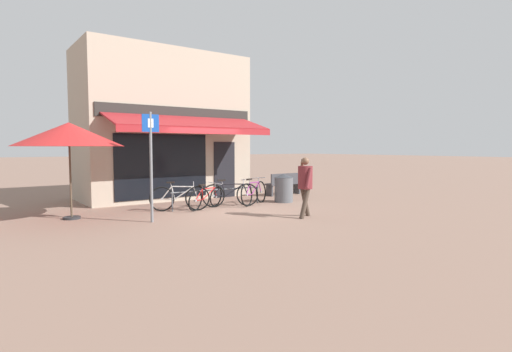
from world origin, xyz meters
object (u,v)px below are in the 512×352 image
at_px(bicycle_red, 206,198).
at_px(litter_bin, 284,188).
at_px(bicycle_silver, 180,198).
at_px(bicycle_purple, 254,193).
at_px(cafe_parasol, 69,135).
at_px(bicycle_black, 230,194).
at_px(park_bench, 285,183).
at_px(parking_sign, 151,156).
at_px(pedestrian_adult, 305,181).

xyz_separation_m(bicycle_red, litter_bin, (2.94, -0.21, 0.14)).
relative_size(bicycle_silver, bicycle_purple, 0.99).
bearing_deg(bicycle_purple, cafe_parasol, 145.75).
xyz_separation_m(bicycle_silver, bicycle_purple, (2.58, -0.22, 0.00)).
relative_size(bicycle_black, park_bench, 1.11).
relative_size(bicycle_silver, park_bench, 1.02).
height_order(bicycle_purple, cafe_parasol, cafe_parasol).
bearing_deg(parking_sign, bicycle_red, 27.40).
distance_m(bicycle_red, parking_sign, 2.79).
distance_m(bicycle_red, litter_bin, 2.95).
distance_m(cafe_parasol, park_bench, 8.25).
distance_m(bicycle_silver, pedestrian_adult, 3.82).
relative_size(bicycle_silver, bicycle_red, 1.01).
xyz_separation_m(bicycle_black, litter_bin, (2.06, -0.20, 0.10)).
relative_size(litter_bin, cafe_parasol, 0.36).
height_order(bicycle_red, bicycle_black, bicycle_black).
bearing_deg(bicycle_purple, pedestrian_adult, -123.66).
bearing_deg(parking_sign, pedestrian_adult, -25.62).
relative_size(bicycle_black, pedestrian_adult, 1.09).
relative_size(bicycle_silver, cafe_parasol, 0.60).
relative_size(pedestrian_adult, park_bench, 1.02).
relative_size(parking_sign, cafe_parasol, 1.01).
bearing_deg(bicycle_red, bicycle_silver, 144.29).
bearing_deg(litter_bin, park_bench, 49.04).
distance_m(bicycle_purple, park_bench, 2.91).
bearing_deg(bicycle_black, litter_bin, 14.47).
relative_size(bicycle_silver, parking_sign, 0.59).
bearing_deg(bicycle_red, pedestrian_adult, -88.85).
bearing_deg(pedestrian_adult, park_bench, 55.37).
height_order(bicycle_silver, pedestrian_adult, pedestrian_adult).
height_order(bicycle_silver, bicycle_red, bicycle_silver).
bearing_deg(litter_bin, pedestrian_adult, -119.07).
bearing_deg(bicycle_black, bicycle_silver, -165.31).
relative_size(bicycle_red, parking_sign, 0.58).
distance_m(bicycle_black, cafe_parasol, 5.00).
xyz_separation_m(bicycle_silver, litter_bin, (3.75, -0.35, 0.10)).
height_order(bicycle_red, bicycle_purple, bicycle_purple).
height_order(bicycle_red, parking_sign, parking_sign).
xyz_separation_m(litter_bin, cafe_parasol, (-6.67, 0.78, 1.74)).
height_order(pedestrian_adult, litter_bin, pedestrian_adult).
relative_size(bicycle_red, bicycle_purple, 0.98).
bearing_deg(bicycle_red, bicycle_black, -26.73).
distance_m(litter_bin, park_bench, 2.07).
distance_m(parking_sign, cafe_parasol, 2.36).
relative_size(cafe_parasol, park_bench, 1.71).
bearing_deg(bicycle_purple, bicycle_black, 148.32).
xyz_separation_m(bicycle_black, cafe_parasol, (-4.61, 0.58, 1.84)).
bearing_deg(litter_bin, bicycle_purple, 173.52).
bearing_deg(parking_sign, cafe_parasol, 132.50).
distance_m(pedestrian_adult, park_bench, 5.11).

